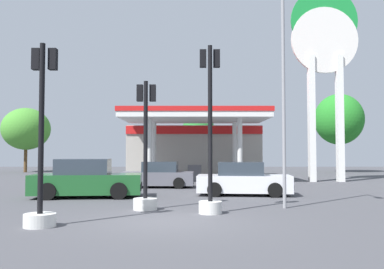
% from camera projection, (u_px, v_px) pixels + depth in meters
% --- Properties ---
extents(ground_plane, '(90.00, 90.00, 0.00)m').
position_uv_depth(ground_plane, '(167.00, 221.00, 11.39)').
color(ground_plane, '#47474C').
rests_on(ground_plane, ground).
extents(gas_station, '(10.21, 11.28, 4.74)m').
position_uv_depth(gas_station, '(195.00, 147.00, 32.29)').
color(gas_station, '#ADA89E').
rests_on(gas_station, ground).
extents(station_pole_sign, '(4.48, 0.56, 13.08)m').
position_uv_depth(station_pole_sign, '(326.00, 56.00, 27.50)').
color(station_pole_sign, white).
rests_on(station_pole_sign, ground).
extents(car_0, '(4.34, 2.23, 1.50)m').
position_uv_depth(car_0, '(245.00, 180.00, 18.48)').
color(car_0, black).
rests_on(car_0, ground).
extents(car_1, '(4.76, 2.42, 1.65)m').
position_uv_depth(car_1, '(88.00, 180.00, 17.62)').
color(car_1, black).
rests_on(car_1, ground).
extents(car_2, '(4.04, 1.95, 1.42)m').
position_uv_depth(car_2, '(159.00, 176.00, 22.65)').
color(car_2, black).
rests_on(car_2, ground).
extents(traffic_signal_0, '(0.82, 0.82, 4.78)m').
position_uv_depth(traffic_signal_0, '(42.00, 170.00, 10.66)').
color(traffic_signal_0, silver).
rests_on(traffic_signal_0, ground).
extents(traffic_signal_1, '(0.73, 0.73, 5.34)m').
position_uv_depth(traffic_signal_1, '(211.00, 158.00, 12.97)').
color(traffic_signal_1, silver).
rests_on(traffic_signal_1, ground).
extents(traffic_signal_2, '(0.81, 0.81, 4.34)m').
position_uv_depth(traffic_signal_2, '(147.00, 172.00, 13.82)').
color(traffic_signal_2, silver).
rests_on(traffic_signal_2, ground).
extents(tree_0, '(4.67, 4.67, 6.35)m').
position_uv_depth(tree_0, '(27.00, 129.00, 40.62)').
color(tree_0, brown).
rests_on(tree_0, ground).
extents(tree_1, '(2.90, 2.90, 5.72)m').
position_uv_depth(tree_1, '(200.00, 127.00, 38.57)').
color(tree_1, brown).
rests_on(tree_1, ground).
extents(tree_2, '(4.75, 4.75, 7.70)m').
position_uv_depth(tree_2, '(340.00, 119.00, 40.21)').
color(tree_2, brown).
rests_on(tree_2, ground).
extents(corner_streetlamp, '(0.24, 1.48, 7.65)m').
position_uv_depth(corner_streetlamp, '(286.00, 76.00, 14.12)').
color(corner_streetlamp, gray).
rests_on(corner_streetlamp, ground).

